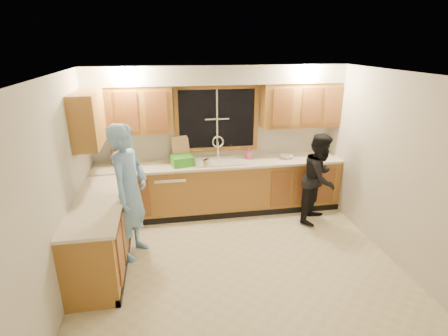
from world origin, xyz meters
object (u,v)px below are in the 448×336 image
(sink, at_px, (220,165))
(bowl, at_px, (286,157))
(stove, at_px, (94,257))
(woman, at_px, (320,178))
(knife_block, at_px, (116,157))
(soap_bottle, at_px, (249,153))
(man, at_px, (130,192))
(dishwasher, at_px, (171,193))
(dish_crate, at_px, (182,161))

(sink, xyz_separation_m, bowl, (1.18, -0.00, 0.08))
(stove, distance_m, woman, 3.58)
(knife_block, distance_m, bowl, 2.89)
(bowl, bearing_deg, soap_bottle, 170.17)
(man, relative_size, woman, 1.26)
(dishwasher, distance_m, stove, 2.04)
(dish_crate, relative_size, soap_bottle, 1.61)
(woman, distance_m, soap_bottle, 1.27)
(sink, relative_size, woman, 0.58)
(dish_crate, height_order, soap_bottle, soap_bottle)
(woman, height_order, knife_block, woman)
(woman, xyz_separation_m, knife_block, (-3.26, 0.75, 0.30))
(dishwasher, distance_m, knife_block, 1.08)
(sink, distance_m, knife_block, 1.72)
(stove, height_order, woman, woman)
(woman, bearing_deg, knife_block, 119.19)
(knife_block, xyz_separation_m, soap_bottle, (2.23, -0.05, -0.02))
(stove, bearing_deg, sink, 45.39)
(stove, height_order, bowl, bowl)
(knife_block, bearing_deg, bowl, -27.87)
(man, bearing_deg, knife_block, 36.06)
(dishwasher, bearing_deg, soap_bottle, 5.15)
(stove, relative_size, dish_crate, 2.68)
(man, relative_size, soap_bottle, 9.04)
(woman, distance_m, knife_block, 3.36)
(knife_block, height_order, dish_crate, knife_block)
(woman, bearing_deg, man, 142.03)
(dishwasher, bearing_deg, bowl, 0.34)
(woman, bearing_deg, sink, 111.24)
(stove, xyz_separation_m, bowl, (2.98, 1.82, 0.50))
(man, bearing_deg, bowl, -44.14)
(stove, xyz_separation_m, knife_block, (0.10, 1.98, 0.59))
(sink, relative_size, stove, 0.96)
(sink, relative_size, soap_bottle, 4.13)
(soap_bottle, bearing_deg, dishwasher, -174.85)
(woman, xyz_separation_m, dish_crate, (-2.20, 0.54, 0.25))
(dishwasher, bearing_deg, woman, -13.60)
(dish_crate, bearing_deg, bowl, 1.53)
(stove, bearing_deg, dishwasher, 62.31)
(knife_block, height_order, soap_bottle, knife_block)
(woman, bearing_deg, stove, 152.35)
(woman, xyz_separation_m, soap_bottle, (-1.02, 0.71, 0.28))
(woman, distance_m, bowl, 0.73)
(stove, xyz_separation_m, soap_bottle, (2.33, 1.93, 0.57))
(stove, distance_m, soap_bottle, 3.08)
(dishwasher, height_order, soap_bottle, soap_bottle)
(soap_bottle, bearing_deg, man, -147.80)
(dishwasher, height_order, stove, stove)
(woman, xyz_separation_m, bowl, (-0.38, 0.59, 0.20))
(sink, bearing_deg, dish_crate, -175.43)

